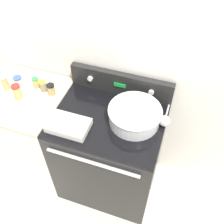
{
  "coord_description": "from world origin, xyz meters",
  "views": [
    {
      "loc": [
        0.41,
        -0.83,
        2.3
      ],
      "look_at": [
        0.02,
        0.33,
        0.96
      ],
      "focal_mm": 42.0,
      "sensor_mm": 36.0,
      "label": 1
    }
  ],
  "objects_px": {
    "spice_jar_green_cap": "(36,83)",
    "spice_jar_blue_cap": "(18,81)",
    "mixing_bowl": "(135,115)",
    "spice_jar_yellow_cap": "(43,86)",
    "spice_jar_black_cap": "(51,89)",
    "spice_jar_red_cap": "(17,92)",
    "spice_jar_white_cap": "(5,83)",
    "casserole_dish": "(68,125)",
    "ladle": "(165,120)"
  },
  "relations": [
    {
      "from": "casserole_dish",
      "to": "spice_jar_white_cap",
      "type": "distance_m",
      "value": 0.65
    },
    {
      "from": "mixing_bowl",
      "to": "spice_jar_yellow_cap",
      "type": "height_order",
      "value": "mixing_bowl"
    },
    {
      "from": "spice_jar_black_cap",
      "to": "spice_jar_red_cap",
      "type": "relative_size",
      "value": 0.76
    },
    {
      "from": "spice_jar_yellow_cap",
      "to": "spice_jar_blue_cap",
      "type": "xyz_separation_m",
      "value": [
        -0.21,
        -0.01,
        -0.0
      ]
    },
    {
      "from": "ladle",
      "to": "spice_jar_green_cap",
      "type": "height_order",
      "value": "spice_jar_green_cap"
    },
    {
      "from": "spice_jar_red_cap",
      "to": "spice_jar_yellow_cap",
      "type": "bearing_deg",
      "value": 43.68
    },
    {
      "from": "casserole_dish",
      "to": "spice_jar_green_cap",
      "type": "height_order",
      "value": "spice_jar_green_cap"
    },
    {
      "from": "spice_jar_yellow_cap",
      "to": "spice_jar_green_cap",
      "type": "relative_size",
      "value": 1.01
    },
    {
      "from": "ladle",
      "to": "spice_jar_green_cap",
      "type": "distance_m",
      "value": 1.02
    },
    {
      "from": "mixing_bowl",
      "to": "ladle",
      "type": "bearing_deg",
      "value": 14.64
    },
    {
      "from": "casserole_dish",
      "to": "spice_jar_white_cap",
      "type": "height_order",
      "value": "spice_jar_white_cap"
    },
    {
      "from": "casserole_dish",
      "to": "spice_jar_green_cap",
      "type": "bearing_deg",
      "value": 145.08
    },
    {
      "from": "spice_jar_red_cap",
      "to": "spice_jar_white_cap",
      "type": "xyz_separation_m",
      "value": [
        -0.14,
        0.06,
        0.0
      ]
    },
    {
      "from": "casserole_dish",
      "to": "ladle",
      "type": "height_order",
      "value": "ladle"
    },
    {
      "from": "spice_jar_black_cap",
      "to": "spice_jar_green_cap",
      "type": "distance_m",
      "value": 0.15
    },
    {
      "from": "spice_jar_yellow_cap",
      "to": "spice_jar_red_cap",
      "type": "xyz_separation_m",
      "value": [
        -0.14,
        -0.13,
        0.01
      ]
    },
    {
      "from": "spice_jar_yellow_cap",
      "to": "spice_jar_green_cap",
      "type": "bearing_deg",
      "value": 168.43
    },
    {
      "from": "casserole_dish",
      "to": "spice_jar_red_cap",
      "type": "distance_m",
      "value": 0.49
    },
    {
      "from": "spice_jar_black_cap",
      "to": "spice_jar_white_cap",
      "type": "distance_m",
      "value": 0.36
    },
    {
      "from": "mixing_bowl",
      "to": "spice_jar_white_cap",
      "type": "height_order",
      "value": "spice_jar_white_cap"
    },
    {
      "from": "casserole_dish",
      "to": "spice_jar_red_cap",
      "type": "relative_size",
      "value": 2.35
    },
    {
      "from": "ladle",
      "to": "spice_jar_black_cap",
      "type": "distance_m",
      "value": 0.87
    },
    {
      "from": "mixing_bowl",
      "to": "spice_jar_white_cap",
      "type": "xyz_separation_m",
      "value": [
        -1.02,
        -0.01,
        0.01
      ]
    },
    {
      "from": "spice_jar_red_cap",
      "to": "spice_jar_blue_cap",
      "type": "distance_m",
      "value": 0.14
    },
    {
      "from": "casserole_dish",
      "to": "spice_jar_yellow_cap",
      "type": "distance_m",
      "value": 0.43
    },
    {
      "from": "mixing_bowl",
      "to": "spice_jar_white_cap",
      "type": "bearing_deg",
      "value": -179.67
    },
    {
      "from": "spice_jar_blue_cap",
      "to": "mixing_bowl",
      "type": "bearing_deg",
      "value": -3.5
    },
    {
      "from": "spice_jar_green_cap",
      "to": "spice_jar_blue_cap",
      "type": "xyz_separation_m",
      "value": [
        -0.14,
        -0.03,
        -0.0
      ]
    },
    {
      "from": "mixing_bowl",
      "to": "spice_jar_yellow_cap",
      "type": "bearing_deg",
      "value": 174.64
    },
    {
      "from": "casserole_dish",
      "to": "spice_jar_red_cap",
      "type": "height_order",
      "value": "spice_jar_red_cap"
    },
    {
      "from": "ladle",
      "to": "spice_jar_blue_cap",
      "type": "xyz_separation_m",
      "value": [
        -1.16,
        0.01,
        0.02
      ]
    },
    {
      "from": "spice_jar_black_cap",
      "to": "spice_jar_yellow_cap",
      "type": "relative_size",
      "value": 1.0
    },
    {
      "from": "spice_jar_red_cap",
      "to": "spice_jar_green_cap",
      "type": "bearing_deg",
      "value": 64.89
    },
    {
      "from": "spice_jar_black_cap",
      "to": "spice_jar_yellow_cap",
      "type": "height_order",
      "value": "same"
    },
    {
      "from": "spice_jar_yellow_cap",
      "to": "spice_jar_red_cap",
      "type": "relative_size",
      "value": 0.76
    },
    {
      "from": "casserole_dish",
      "to": "spice_jar_green_cap",
      "type": "xyz_separation_m",
      "value": [
        -0.4,
        0.28,
        0.03
      ]
    },
    {
      "from": "spice_jar_yellow_cap",
      "to": "spice_jar_green_cap",
      "type": "height_order",
      "value": "same"
    },
    {
      "from": "ladle",
      "to": "spice_jar_white_cap",
      "type": "relative_size",
      "value": 2.62
    },
    {
      "from": "spice_jar_green_cap",
      "to": "spice_jar_blue_cap",
      "type": "bearing_deg",
      "value": -169.68
    },
    {
      "from": "spice_jar_yellow_cap",
      "to": "ladle",
      "type": "bearing_deg",
      "value": -1.02
    },
    {
      "from": "spice_jar_green_cap",
      "to": "spice_jar_white_cap",
      "type": "height_order",
      "value": "spice_jar_white_cap"
    },
    {
      "from": "spice_jar_yellow_cap",
      "to": "spice_jar_white_cap",
      "type": "bearing_deg",
      "value": -164.99
    },
    {
      "from": "spice_jar_green_cap",
      "to": "spice_jar_yellow_cap",
      "type": "bearing_deg",
      "value": -11.57
    },
    {
      "from": "spice_jar_green_cap",
      "to": "ladle",
      "type": "bearing_deg",
      "value": -1.76
    },
    {
      "from": "casserole_dish",
      "to": "ladle",
      "type": "xyz_separation_m",
      "value": [
        0.61,
        0.25,
        0.01
      ]
    },
    {
      "from": "mixing_bowl",
      "to": "spice_jar_black_cap",
      "type": "xyz_separation_m",
      "value": [
        -0.67,
        0.05,
        -0.01
      ]
    },
    {
      "from": "spice_jar_yellow_cap",
      "to": "mixing_bowl",
      "type": "bearing_deg",
      "value": -5.36
    },
    {
      "from": "spice_jar_yellow_cap",
      "to": "spice_jar_black_cap",
      "type": "bearing_deg",
      "value": -11.26
    },
    {
      "from": "ladle",
      "to": "spice_jar_yellow_cap",
      "type": "bearing_deg",
      "value": 178.98
    },
    {
      "from": "spice_jar_green_cap",
      "to": "mixing_bowl",
      "type": "bearing_deg",
      "value": -5.9
    }
  ]
}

